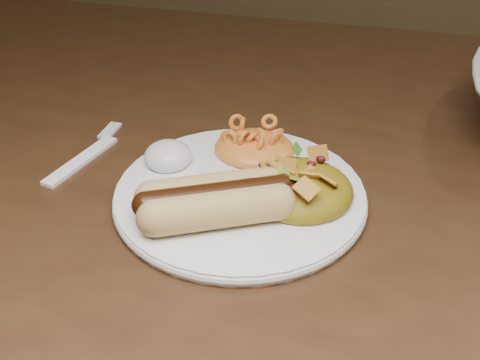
# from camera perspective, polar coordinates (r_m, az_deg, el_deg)

# --- Properties ---
(table) EXTENTS (1.60, 0.90, 0.75)m
(table) POSITION_cam_1_polar(r_m,az_deg,el_deg) (0.61, 8.18, -6.51)
(table) COLOR #3C2512
(table) RESTS_ON floor
(plate) EXTENTS (0.23, 0.23, 0.01)m
(plate) POSITION_cam_1_polar(r_m,az_deg,el_deg) (0.51, 0.00, -1.48)
(plate) COLOR white
(plate) RESTS_ON table
(hotdog) EXTENTS (0.11, 0.11, 0.03)m
(hotdog) POSITION_cam_1_polar(r_m,az_deg,el_deg) (0.47, -2.54, -1.96)
(hotdog) COLOR tan
(hotdog) RESTS_ON plate
(mac_and_cheese) EXTENTS (0.09, 0.08, 0.03)m
(mac_and_cheese) POSITION_cam_1_polar(r_m,az_deg,el_deg) (0.55, 1.49, 4.24)
(mac_and_cheese) COLOR orange
(mac_and_cheese) RESTS_ON plate
(sour_cream) EXTENTS (0.05, 0.05, 0.03)m
(sour_cream) POSITION_cam_1_polar(r_m,az_deg,el_deg) (0.54, -7.37, 2.97)
(sour_cream) COLOR silver
(sour_cream) RESTS_ON plate
(taco_salad) EXTENTS (0.10, 0.09, 0.04)m
(taco_salad) POSITION_cam_1_polar(r_m,az_deg,el_deg) (0.49, 6.03, -0.00)
(taco_salad) COLOR #A4530C
(taco_salad) RESTS_ON plate
(fork) EXTENTS (0.05, 0.15, 0.00)m
(fork) POSITION_cam_1_polar(r_m,az_deg,el_deg) (0.59, -15.84, 1.93)
(fork) COLOR white
(fork) RESTS_ON table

